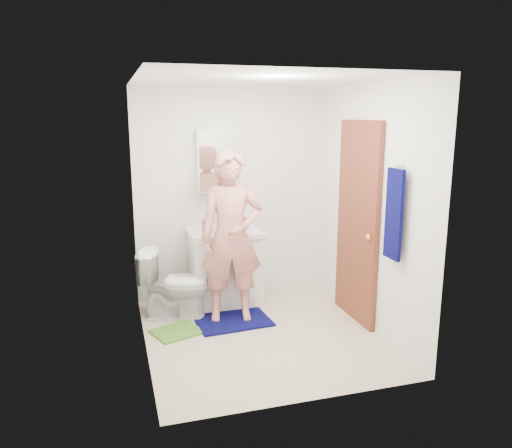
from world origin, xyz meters
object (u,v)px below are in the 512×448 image
Objects in this scene: vanity_cabinet at (225,269)px; man at (231,237)px; toothbrush_cup at (244,223)px; toilet at (175,284)px; medicine_cabinet at (219,160)px; soap_dispenser at (207,223)px; towel at (394,214)px.

vanity_cabinet is 0.68m from man.
toilet is at bearing -157.75° from toothbrush_cup.
toothbrush_cup is at bearing -26.16° from medicine_cabinet.
soap_dispenser is at bearing -42.41° from toilet.
man is (-1.21, 1.01, -0.36)m from towel.
man reaches higher than vanity_cabinet.
toilet is (-0.59, -0.46, -1.23)m from medicine_cabinet.
soap_dispenser is 0.46m from toothbrush_cup.
medicine_cabinet is (0.00, 0.22, 1.20)m from vanity_cabinet.
vanity_cabinet is at bearing -50.27° from toilet.
toilet is at bearing 166.45° from man.
vanity_cabinet is 2.08m from towel.
medicine_cabinet is at bearing 50.74° from soap_dispenser.
medicine_cabinet is 2.11m from towel.
soap_dispenser is at bearing -176.69° from vanity_cabinet.
soap_dispenser is at bearing 132.97° from towel.
soap_dispenser reaches higher than vanity_cabinet.
towel is 2.04m from soap_dispenser.
toilet is 3.68× the size of soap_dispenser.
towel is at bearing -107.57° from toilet.
towel is 1.62m from man.
vanity_cabinet is 0.57m from toothbrush_cup.
towel is 1.09× the size of toilet.
medicine_cabinet is at bearing 153.84° from toothbrush_cup.
man reaches higher than towel.
soap_dispenser is (-1.37, 1.47, -0.30)m from towel.
soap_dispenser reaches higher than toothbrush_cup.
vanity_cabinet is 0.46× the size of man.
medicine_cabinet reaches higher than towel.
medicine_cabinet is 1.44m from toilet.
soap_dispenser is 0.49m from man.
towel is (1.18, -1.71, -0.35)m from medicine_cabinet.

